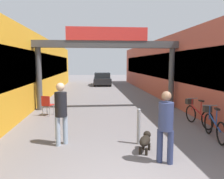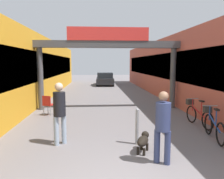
% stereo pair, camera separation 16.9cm
% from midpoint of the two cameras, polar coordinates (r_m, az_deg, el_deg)
% --- Properties ---
extents(storefront_left, '(3.00, 26.00, 3.87)m').
position_cam_midpoint_polar(storefront_left, '(14.76, -21.64, 4.98)').
color(storefront_left, gold).
rests_on(storefront_left, ground_plane).
extents(storefront_right, '(3.00, 26.00, 3.87)m').
position_cam_midpoint_polar(storefront_right, '(15.23, 18.20, 5.17)').
color(storefront_right, '#B25142').
rests_on(storefront_right, ground_plane).
extents(arcade_sign_gateway, '(7.40, 0.47, 4.04)m').
position_cam_midpoint_polar(arcade_sign_gateway, '(10.97, -0.58, 9.75)').
color(arcade_sign_gateway, '#4C4C4F').
rests_on(arcade_sign_gateway, ground_plane).
extents(pedestrian_with_dog, '(0.46, 0.46, 1.68)m').
position_cam_midpoint_polar(pedestrian_with_dog, '(5.15, 14.07, -8.45)').
color(pedestrian_with_dog, navy).
rests_on(pedestrian_with_dog, ground_plane).
extents(pedestrian_companion, '(0.48, 0.48, 1.77)m').
position_cam_midpoint_polar(pedestrian_companion, '(6.30, -12.80, -5.06)').
color(pedestrian_companion, '#8C9EB2').
rests_on(pedestrian_companion, ground_plane).
extents(dog_on_leash, '(0.50, 0.70, 0.49)m').
position_cam_midpoint_polar(dog_on_leash, '(5.90, 9.01, -13.02)').
color(dog_on_leash, black).
rests_on(dog_on_leash, ground_plane).
extents(bicycle_blue_second, '(0.47, 1.67, 0.98)m').
position_cam_midpoint_polar(bicycle_blue_second, '(7.49, 25.44, -8.25)').
color(bicycle_blue_second, black).
rests_on(bicycle_blue_second, ground_plane).
extents(bicycle_red_third, '(0.46, 1.68, 0.98)m').
position_cam_midpoint_polar(bicycle_red_third, '(8.76, 21.91, -5.93)').
color(bicycle_red_third, black).
rests_on(bicycle_red_third, ground_plane).
extents(bollard_post_metal, '(0.10, 0.10, 1.04)m').
position_cam_midpoint_polar(bollard_post_metal, '(6.33, 7.35, -9.48)').
color(bollard_post_metal, gray).
rests_on(bollard_post_metal, ground_plane).
extents(cafe_chair_red_nearer, '(0.52, 0.52, 0.89)m').
position_cam_midpoint_polar(cafe_chair_red_nearer, '(10.03, -15.94, -3.52)').
color(cafe_chair_red_nearer, gray).
rests_on(cafe_chair_red_nearer, ground_plane).
extents(parked_car_black, '(1.89, 4.05, 1.33)m').
position_cam_midpoint_polar(parked_car_black, '(23.05, -1.63, 2.77)').
color(parked_car_black, black).
rests_on(parked_car_black, ground_plane).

